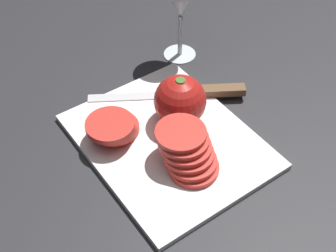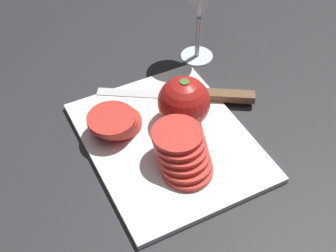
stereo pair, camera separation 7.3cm
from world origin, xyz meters
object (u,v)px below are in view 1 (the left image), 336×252
whole_tomato (180,101)px  tomato_slice_stack_far (113,127)px  tomato_slice_stack_near (187,151)px  wine_glass (181,0)px  knife (201,92)px

whole_tomato → tomato_slice_stack_far: (0.03, 0.11, -0.02)m
whole_tomato → tomato_slice_stack_near: (-0.08, 0.05, -0.02)m
wine_glass → tomato_slice_stack_near: wine_glass is taller
knife → tomato_slice_stack_near: 0.16m
tomato_slice_stack_far → tomato_slice_stack_near: bearing=-152.1°
tomato_slice_stack_near → tomato_slice_stack_far: bearing=27.9°
whole_tomato → tomato_slice_stack_near: bearing=150.3°
knife → tomato_slice_stack_far: (0.01, 0.18, 0.01)m
tomato_slice_stack_near → whole_tomato: bearing=-29.7°
wine_glass → tomato_slice_stack_near: size_ratio=1.49×
whole_tomato → tomato_slice_stack_far: bearing=72.3°
wine_glass → tomato_slice_stack_far: (-0.12, 0.22, -0.09)m
wine_glass → whole_tomato: (-0.16, 0.11, -0.07)m
wine_glass → knife: bearing=160.0°
knife → tomato_slice_stack_far: size_ratio=2.63×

